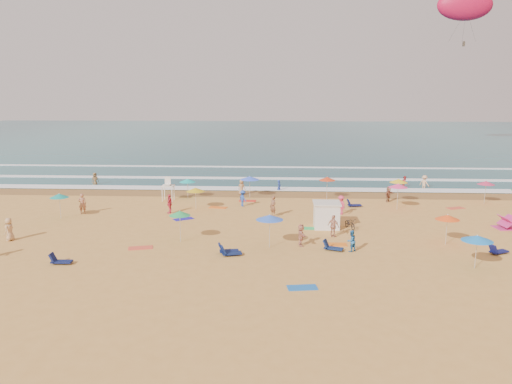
{
  "coord_description": "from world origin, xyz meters",
  "views": [
    {
      "loc": [
        0.74,
        -40.93,
        10.86
      ],
      "look_at": [
        -1.76,
        6.0,
        1.5
      ],
      "focal_mm": 35.0,
      "sensor_mm": 36.0,
      "label": 1
    }
  ],
  "objects_px": {
    "bicycle": "(350,223)",
    "parasail": "(465,5)",
    "lifeguard_stand": "(168,191)",
    "cabana": "(326,216)"
  },
  "relations": [
    {
      "from": "lifeguard_stand",
      "to": "parasail",
      "type": "bearing_deg",
      "value": 47.68
    },
    {
      "from": "cabana",
      "to": "parasail",
      "type": "distance_m",
      "value": 71.03
    },
    {
      "from": "parasail",
      "to": "bicycle",
      "type": "bearing_deg",
      "value": -115.14
    },
    {
      "from": "bicycle",
      "to": "parasail",
      "type": "relative_size",
      "value": 0.16
    },
    {
      "from": "cabana",
      "to": "bicycle",
      "type": "distance_m",
      "value": 2.0
    },
    {
      "from": "bicycle",
      "to": "parasail",
      "type": "distance_m",
      "value": 70.72
    },
    {
      "from": "lifeguard_stand",
      "to": "parasail",
      "type": "distance_m",
      "value": 71.73
    },
    {
      "from": "cabana",
      "to": "parasail",
      "type": "xyz_separation_m",
      "value": [
        29.78,
        59.11,
        25.79
      ]
    },
    {
      "from": "lifeguard_stand",
      "to": "parasail",
      "type": "height_order",
      "value": "parasail"
    },
    {
      "from": "bicycle",
      "to": "lifeguard_stand",
      "type": "height_order",
      "value": "lifeguard_stand"
    }
  ]
}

